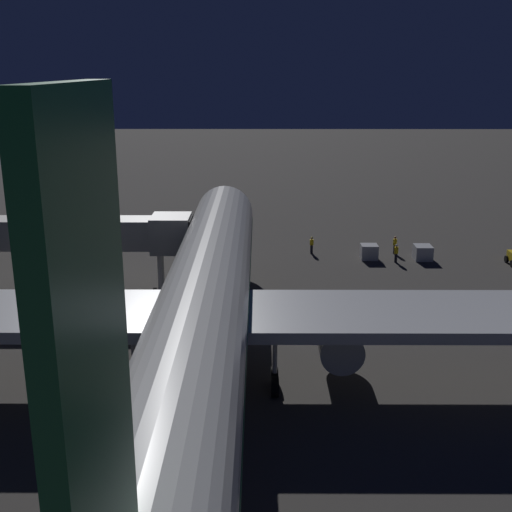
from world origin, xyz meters
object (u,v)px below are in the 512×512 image
jet_bridge (102,234)px  baggage_container_mid_row (369,252)px  baggage_container_near_belt (423,253)px  ground_crew_near_nose_gear (396,252)px  ground_crew_under_port_wing (312,244)px  airliner_at_gate (201,316)px  traffic_cone_nose_port (248,259)px  ground_crew_by_belt_loader (395,244)px  traffic_cone_nose_starboard (205,259)px

jet_bridge → baggage_container_mid_row: jet_bridge is taller
baggage_container_near_belt → baggage_container_mid_row: bearing=-1.7°
ground_crew_near_nose_gear → ground_crew_under_port_wing: bearing=-21.4°
baggage_container_mid_row → airliner_at_gate: bearing=63.4°
ground_crew_under_port_wing → traffic_cone_nose_port: bearing=23.8°
baggage_container_near_belt → ground_crew_under_port_wing: (11.10, -2.17, 0.26)m
jet_bridge → ground_crew_near_nose_gear: bearing=-160.5°
ground_crew_under_port_wing → traffic_cone_nose_port: ground_crew_under_port_wing is taller
baggage_container_mid_row → ground_crew_by_belt_loader: (-3.00, -1.91, 0.29)m
ground_crew_under_port_wing → traffic_cone_nose_starboard: ground_crew_under_port_wing is taller
airliner_at_gate → jet_bridge: (9.87, -18.18, 0.10)m
airliner_at_gate → ground_crew_near_nose_gear: airliner_at_gate is taller
jet_bridge → ground_crew_by_belt_loader: (-27.32, -12.58, -4.34)m
airliner_at_gate → baggage_container_mid_row: size_ratio=34.76×
airliner_at_gate → baggage_container_mid_row: airliner_at_gate is taller
airliner_at_gate → ground_crew_under_port_wing: size_ratio=32.60×
baggage_container_near_belt → traffic_cone_nose_starboard: 22.08m
traffic_cone_nose_port → ground_crew_near_nose_gear: bearing=178.8°
baggage_container_near_belt → ground_crew_by_belt_loader: (2.42, -2.07, 0.31)m
ground_crew_by_belt_loader → traffic_cone_nose_starboard: ground_crew_by_belt_loader is taller
airliner_at_gate → ground_crew_by_belt_loader: bearing=-119.6°
airliner_at_gate → traffic_cone_nose_starboard: bearing=-85.5°
traffic_cone_nose_starboard → jet_bridge: bearing=51.9°
jet_bridge → traffic_cone_nose_port: size_ratio=32.48×
jet_bridge → ground_crew_by_belt_loader: bearing=-155.3°
ground_crew_near_nose_gear → traffic_cone_nose_starboard: bearing=-0.9°
ground_crew_by_belt_loader → traffic_cone_nose_port: (15.24, 2.78, -0.76)m
ground_crew_by_belt_loader → traffic_cone_nose_starboard: 19.85m
ground_crew_by_belt_loader → baggage_container_mid_row: bearing=32.5°
baggage_container_near_belt → ground_crew_under_port_wing: ground_crew_under_port_wing is taller
ground_crew_under_port_wing → ground_crew_near_nose_gear: bearing=158.6°
airliner_at_gate → traffic_cone_nose_port: airliner_at_gate is taller
baggage_container_near_belt → ground_crew_near_nose_gear: ground_crew_near_nose_gear is taller
jet_bridge → traffic_cone_nose_starboard: jet_bridge is taller
ground_crew_by_belt_loader → ground_crew_under_port_wing: size_ratio=1.05×
baggage_container_near_belt → airliner_at_gate: bearing=55.3°
jet_bridge → traffic_cone_nose_port: (-12.07, -9.80, -5.10)m
ground_crew_near_nose_gear → baggage_container_near_belt: bearing=-160.6°
baggage_container_mid_row → traffic_cone_nose_port: size_ratio=3.05×
baggage_container_near_belt → traffic_cone_nose_port: baggage_container_near_belt is taller
traffic_cone_nose_port → traffic_cone_nose_starboard: 4.40m
jet_bridge → traffic_cone_nose_starboard: 13.45m
ground_crew_under_port_wing → ground_crew_by_belt_loader: bearing=179.3°
jet_bridge → baggage_container_mid_row: bearing=-156.3°
jet_bridge → traffic_cone_nose_port: 16.36m
ground_crew_under_port_wing → traffic_cone_nose_port: (6.57, 2.89, -0.71)m
airliner_at_gate → traffic_cone_nose_starboard: 28.50m
ground_crew_by_belt_loader → baggage_container_near_belt: bearing=139.5°
baggage_container_near_belt → ground_crew_by_belt_loader: 3.20m
ground_crew_by_belt_loader → traffic_cone_nose_port: size_ratio=3.40×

